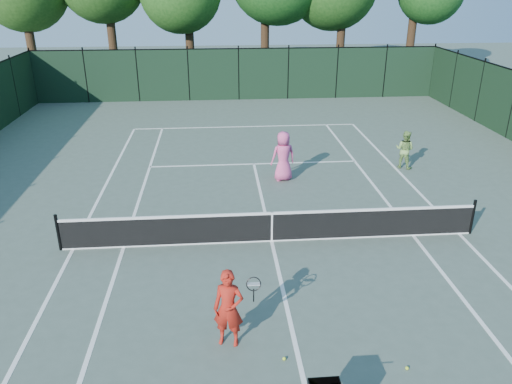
{
  "coord_description": "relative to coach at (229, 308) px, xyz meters",
  "views": [
    {
      "loc": [
        -1.46,
        -12.31,
        6.83
      ],
      "look_at": [
        -0.36,
        1.0,
        1.1
      ],
      "focal_mm": 35.0,
      "sensor_mm": 36.0,
      "label": 1
    }
  ],
  "objects": [
    {
      "name": "baseline_far",
      "position": [
        1.33,
        16.05,
        -0.84
      ],
      "size": [
        10.97,
        0.1,
        0.01
      ],
      "primitive_type": "cube",
      "color": "white",
      "rests_on": "ground"
    },
    {
      "name": "loose_ball_midcourt",
      "position": [
        1.04,
        -0.6,
        -0.81
      ],
      "size": [
        0.07,
        0.07,
        0.07
      ],
      "primitive_type": "sphere",
      "color": "#C9EC30",
      "rests_on": "ground"
    },
    {
      "name": "player_pink",
      "position": [
        2.26,
        8.8,
        0.07
      ],
      "size": [
        1.0,
        0.77,
        1.83
      ],
      "rotation": [
        0.0,
        0.0,
        3.37
      ],
      "color": "#E35090",
      "rests_on": "ground"
    },
    {
      "name": "sideline_singles_right",
      "position": [
        5.44,
        4.16,
        -0.84
      ],
      "size": [
        0.1,
        23.77,
        0.01
      ],
      "primitive_type": "cube",
      "color": "white",
      "rests_on": "ground"
    },
    {
      "name": "ground",
      "position": [
        1.33,
        4.16,
        -0.84
      ],
      "size": [
        90.0,
        90.0,
        0.0
      ],
      "primitive_type": "plane",
      "color": "#4A594E",
      "rests_on": "ground"
    },
    {
      "name": "sideline_doubles_left",
      "position": [
        -4.16,
        4.16,
        -0.84
      ],
      "size": [
        0.1,
        23.77,
        0.01
      ],
      "primitive_type": "cube",
      "color": "white",
      "rests_on": "ground"
    },
    {
      "name": "sideline_singles_left",
      "position": [
        -2.79,
        4.16,
        -0.84
      ],
      "size": [
        0.1,
        23.77,
        0.01
      ],
      "primitive_type": "cube",
      "color": "white",
      "rests_on": "ground"
    },
    {
      "name": "player_green",
      "position": [
        7.12,
        9.69,
        -0.1
      ],
      "size": [
        0.91,
        0.89,
        1.48
      ],
      "rotation": [
        0.0,
        0.0,
        2.44
      ],
      "color": "#7BA653",
      "rests_on": "ground"
    },
    {
      "name": "loose_ball_near_cart",
      "position": [
        3.33,
        -1.05,
        -0.81
      ],
      "size": [
        0.07,
        0.07,
        0.07
      ],
      "primitive_type": "sphere",
      "color": "#BEE02D",
      "rests_on": "ground"
    },
    {
      "name": "center_service_line",
      "position": [
        1.33,
        4.16,
        -0.84
      ],
      "size": [
        0.1,
        12.8,
        0.01
      ],
      "primitive_type": "cube",
      "color": "white",
      "rests_on": "ground"
    },
    {
      "name": "tennis_net",
      "position": [
        1.33,
        4.16,
        -0.36
      ],
      "size": [
        11.69,
        0.09,
        1.06
      ],
      "color": "black",
      "rests_on": "ground"
    },
    {
      "name": "fence_far",
      "position": [
        1.33,
        22.16,
        0.66
      ],
      "size": [
        24.0,
        0.05,
        3.0
      ],
      "primitive_type": "cube",
      "color": "black",
      "rests_on": "ground"
    },
    {
      "name": "coach",
      "position": [
        0.0,
        0.0,
        0.0
      ],
      "size": [
        1.01,
        0.56,
        1.67
      ],
      "rotation": [
        0.0,
        0.0,
        -0.23
      ],
      "color": "red",
      "rests_on": "ground"
    },
    {
      "name": "sideline_doubles_right",
      "position": [
        6.81,
        4.16,
        -0.84
      ],
      "size": [
        0.1,
        23.77,
        0.01
      ],
      "primitive_type": "cube",
      "color": "white",
      "rests_on": "ground"
    },
    {
      "name": "service_line_far",
      "position": [
        1.33,
        10.56,
        -0.84
      ],
      "size": [
        8.23,
        0.1,
        0.01
      ],
      "primitive_type": "cube",
      "color": "white",
      "rests_on": "ground"
    }
  ]
}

